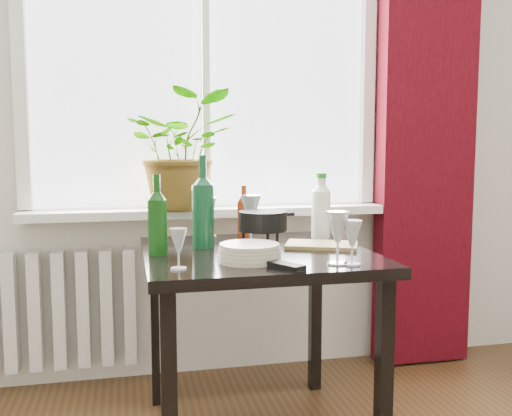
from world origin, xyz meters
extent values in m
cube|color=white|center=(0.00, 2.22, 1.60)|extent=(1.72, 0.08, 1.62)
cube|color=white|center=(0.00, 2.15, 0.82)|extent=(1.72, 0.20, 0.04)
cube|color=#36040C|center=(1.12, 2.12, 1.30)|extent=(0.50, 0.12, 2.56)
cube|color=silver|center=(-0.75, 2.18, 0.38)|extent=(0.80, 0.10, 0.55)
cube|color=black|center=(0.10, 1.55, 0.72)|extent=(0.85, 0.85, 0.04)
cube|color=black|center=(-0.27, 1.19, 0.35)|extent=(0.05, 0.05, 0.70)
cube|color=black|center=(-0.27, 1.92, 0.35)|extent=(0.05, 0.05, 0.70)
cube|color=black|center=(0.46, 1.19, 0.35)|extent=(0.05, 0.05, 0.70)
cube|color=black|center=(0.46, 1.92, 0.35)|extent=(0.05, 0.05, 0.70)
imported|color=#3B711E|center=(-0.12, 2.09, 1.12)|extent=(0.51, 0.45, 0.55)
cylinder|color=beige|center=(0.03, 1.35, 0.77)|extent=(0.25, 0.25, 0.06)
cube|color=black|center=(0.11, 1.23, 0.75)|extent=(0.13, 0.18, 0.02)
cube|color=olive|center=(0.37, 1.57, 0.75)|extent=(0.32, 0.27, 0.01)
camera|label=1|loc=(-0.38, -0.55, 1.13)|focal=40.00mm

